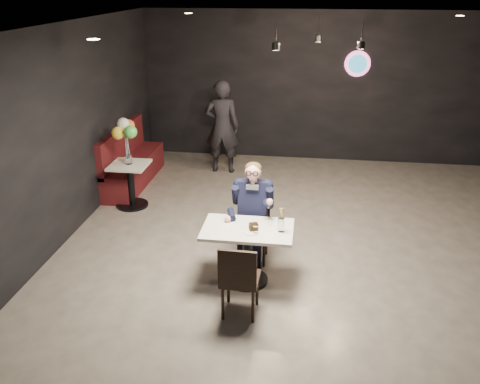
# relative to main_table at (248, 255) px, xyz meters

# --- Properties ---
(floor) EXTENTS (9.00, 9.00, 0.00)m
(floor) POSITION_rel_main_table_xyz_m (0.74, 0.42, -0.38)
(floor) COLOR gray
(floor) RESTS_ON ground
(wall_sign) EXTENTS (0.50, 0.06, 0.50)m
(wall_sign) POSITION_rel_main_table_xyz_m (1.54, 4.89, 1.62)
(wall_sign) COLOR pink
(wall_sign) RESTS_ON floor
(pendant_lights) EXTENTS (1.40, 1.20, 0.36)m
(pendant_lights) POSITION_rel_main_table_xyz_m (0.74, 2.42, 2.51)
(pendant_lights) COLOR black
(pendant_lights) RESTS_ON floor
(main_table) EXTENTS (1.10, 0.70, 0.75)m
(main_table) POSITION_rel_main_table_xyz_m (0.00, 0.00, 0.00)
(main_table) COLOR silver
(main_table) RESTS_ON floor
(chair_far) EXTENTS (0.42, 0.46, 0.92)m
(chair_far) POSITION_rel_main_table_xyz_m (0.00, 0.55, 0.09)
(chair_far) COLOR black
(chair_far) RESTS_ON floor
(chair_near) EXTENTS (0.43, 0.47, 0.92)m
(chair_near) POSITION_rel_main_table_xyz_m (0.00, -0.65, 0.09)
(chair_near) COLOR black
(chair_near) RESTS_ON floor
(seated_man) EXTENTS (0.60, 0.80, 1.44)m
(seated_man) POSITION_rel_main_table_xyz_m (0.00, 0.55, 0.34)
(seated_man) COLOR black
(seated_man) RESTS_ON floor
(dessert_plate) EXTENTS (0.20, 0.20, 0.01)m
(dessert_plate) POSITION_rel_main_table_xyz_m (0.06, -0.10, 0.38)
(dessert_plate) COLOR white
(dessert_plate) RESTS_ON main_table
(cake_slice) EXTENTS (0.13, 0.11, 0.07)m
(cake_slice) POSITION_rel_main_table_xyz_m (0.08, -0.05, 0.42)
(cake_slice) COLOR black
(cake_slice) RESTS_ON dessert_plate
(mint_leaf) EXTENTS (0.07, 0.04, 0.01)m
(mint_leaf) POSITION_rel_main_table_xyz_m (0.11, -0.13, 0.47)
(mint_leaf) COLOR green
(mint_leaf) RESTS_ON cake_slice
(sundae_glass) EXTENTS (0.08, 0.08, 0.17)m
(sundae_glass) POSITION_rel_main_table_xyz_m (0.40, -0.03, 0.46)
(sundae_glass) COLOR silver
(sundae_glass) RESTS_ON main_table
(wafer_cone) EXTENTS (0.07, 0.07, 0.12)m
(wafer_cone) POSITION_rel_main_table_xyz_m (0.41, -0.04, 0.62)
(wafer_cone) COLOR #DEAE5B
(wafer_cone) RESTS_ON sundae_glass
(booth_bench) EXTENTS (0.53, 2.11, 1.06)m
(booth_bench) POSITION_rel_main_table_xyz_m (-2.51, 3.02, 0.15)
(booth_bench) COLOR #4A0F16
(booth_bench) RESTS_ON floor
(side_table) EXTENTS (0.60, 0.60, 0.75)m
(side_table) POSITION_rel_main_table_xyz_m (-2.21, 2.02, 0.00)
(side_table) COLOR silver
(side_table) RESTS_ON floor
(balloon_vase) EXTENTS (0.11, 0.11, 0.16)m
(balloon_vase) POSITION_rel_main_table_xyz_m (-2.21, 2.02, 0.46)
(balloon_vase) COLOR silver
(balloon_vase) RESTS_ON side_table
(balloon_bunch) EXTENTS (0.38, 0.38, 0.62)m
(balloon_bunch) POSITION_rel_main_table_xyz_m (-2.21, 2.02, 0.84)
(balloon_bunch) COLOR yellow
(balloon_bunch) RESTS_ON balloon_vase
(passerby) EXTENTS (0.66, 0.44, 1.81)m
(passerby) POSITION_rel_main_table_xyz_m (-0.99, 3.89, 0.53)
(passerby) COLOR black
(passerby) RESTS_ON floor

